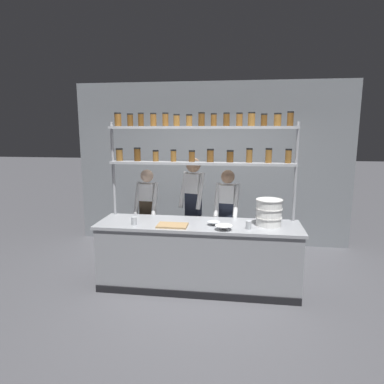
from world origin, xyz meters
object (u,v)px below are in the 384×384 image
(chef_left, at_px, (148,212))
(chef_center, at_px, (193,205))
(container_stack, at_px, (269,212))
(prep_bowl_near_left, at_px, (224,228))
(serving_cup_front, at_px, (134,221))
(chef_right, at_px, (227,215))
(prep_bowl_center_front, at_px, (214,223))
(serving_cup_by_board, at_px, (249,225))
(spice_shelf_unit, at_px, (201,147))
(cutting_board, at_px, (172,225))

(chef_left, bearing_deg, chef_center, 9.44)
(container_stack, height_order, prep_bowl_near_left, container_stack)
(prep_bowl_near_left, height_order, serving_cup_front, serving_cup_front)
(chef_right, xyz_separation_m, prep_bowl_near_left, (-0.01, -0.84, 0.04))
(chef_left, distance_m, chef_center, 0.74)
(prep_bowl_center_front, relative_size, serving_cup_front, 1.60)
(serving_cup_front, xyz_separation_m, serving_cup_by_board, (1.52, 0.02, -0.00))
(prep_bowl_center_front, height_order, serving_cup_front, serving_cup_front)
(spice_shelf_unit, xyz_separation_m, cutting_board, (-0.32, -0.52, -1.01))
(chef_right, relative_size, cutting_board, 3.98)
(chef_center, height_order, cutting_board, chef_center)
(spice_shelf_unit, relative_size, prep_bowl_near_left, 11.82)
(serving_cup_front, bearing_deg, chef_left, 92.93)
(chef_center, xyz_separation_m, serving_cup_by_board, (0.84, -0.87, -0.05))
(serving_cup_front, bearing_deg, spice_shelf_unit, 31.82)
(prep_bowl_near_left, xyz_separation_m, serving_cup_front, (-1.20, 0.07, 0.02))
(container_stack, relative_size, prep_bowl_center_front, 2.03)
(cutting_board, distance_m, prep_bowl_near_left, 0.69)
(chef_center, xyz_separation_m, chef_right, (0.54, -0.12, -0.11))
(prep_bowl_center_front, relative_size, serving_cup_by_board, 1.61)
(chef_left, height_order, chef_right, chef_right)
(prep_bowl_center_front, bearing_deg, prep_bowl_near_left, -55.07)
(spice_shelf_unit, bearing_deg, prep_bowl_near_left, -58.75)
(prep_bowl_center_front, bearing_deg, serving_cup_by_board, -14.82)
(spice_shelf_unit, bearing_deg, prep_bowl_center_front, -60.85)
(chef_left, xyz_separation_m, cutting_board, (0.56, -0.83, 0.04))
(chef_center, bearing_deg, container_stack, -14.39)
(spice_shelf_unit, height_order, container_stack, spice_shelf_unit)
(chef_center, xyz_separation_m, prep_bowl_near_left, (0.52, -0.96, -0.07))
(chef_left, height_order, chef_center, chef_center)
(serving_cup_front, bearing_deg, chef_center, 52.61)
(chef_left, xyz_separation_m, chef_center, (0.72, 0.06, 0.13))
(chef_left, height_order, cutting_board, chef_left)
(chef_center, height_order, container_stack, chef_center)
(chef_right, height_order, prep_bowl_center_front, chef_right)
(chef_left, bearing_deg, spice_shelf_unit, -14.13)
(chef_left, relative_size, chef_center, 0.90)
(serving_cup_by_board, bearing_deg, container_stack, 38.44)
(chef_right, distance_m, cutting_board, 1.03)
(spice_shelf_unit, relative_size, serving_cup_front, 24.33)
(spice_shelf_unit, bearing_deg, chef_left, 160.81)
(cutting_board, distance_m, prep_bowl_center_front, 0.56)
(chef_right, relative_size, serving_cup_by_board, 14.65)
(cutting_board, bearing_deg, prep_bowl_near_left, -6.14)
(chef_center, distance_m, chef_right, 0.56)
(chef_center, xyz_separation_m, serving_cup_front, (-0.68, -0.89, -0.05))
(chef_left, relative_size, cutting_board, 3.93)
(spice_shelf_unit, xyz_separation_m, container_stack, (0.94, -0.29, -0.85))
(spice_shelf_unit, relative_size, chef_right, 1.67)
(chef_left, relative_size, prep_bowl_near_left, 6.97)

